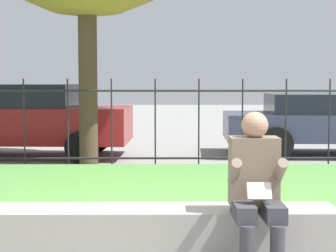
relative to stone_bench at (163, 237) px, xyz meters
name	(u,v)px	position (x,y,z in m)	size (l,w,h in m)	color
stone_bench	(163,237)	(0.00, 0.00, 0.00)	(2.85, 0.47, 0.43)	gray
person_seated_reader	(256,186)	(0.71, -0.27, 0.48)	(0.42, 0.73, 1.23)	black
grass_berm	(180,192)	(0.21, 2.14, -0.06)	(9.90, 2.87, 0.26)	#569342
iron_fence	(177,126)	(0.21, 3.91, 0.60)	(7.90, 0.03, 1.50)	#232326
car_parked_left	(24,119)	(-2.70, 6.30, 0.55)	(4.05, 1.99, 1.41)	maroon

